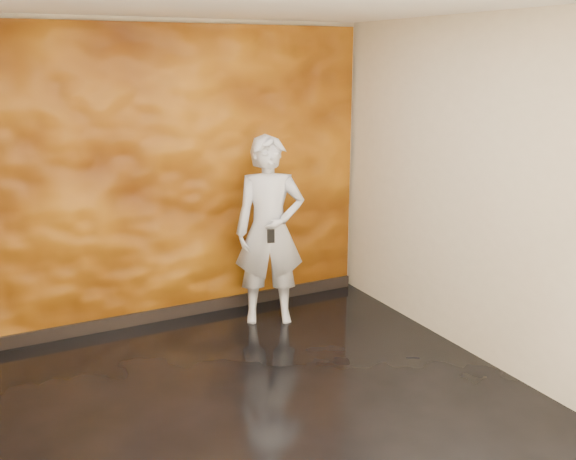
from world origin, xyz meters
name	(u,v)px	position (x,y,z in m)	size (l,w,h in m)	color
room	(258,222)	(0.00, 0.00, 1.40)	(4.02, 4.02, 2.81)	black
feature_wall	(171,178)	(0.00, 1.96, 1.38)	(3.90, 0.06, 2.75)	#C77413
baseboard	(178,311)	(0.00, 1.92, 0.06)	(3.90, 0.04, 0.12)	black
man	(270,231)	(0.78, 1.46, 0.89)	(0.65, 0.43, 1.78)	#9CA1AA
phone	(271,236)	(0.67, 1.20, 0.92)	(0.07, 0.01, 0.13)	black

